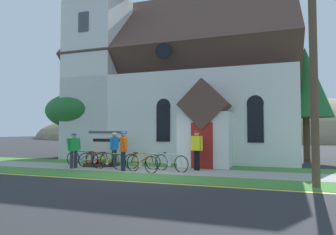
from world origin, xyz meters
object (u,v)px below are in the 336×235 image
Objects in this scene: yard_deciduous_tree at (84,111)px; bicycle_silver at (82,158)px; church_sign at (107,142)px; cyclist_in_green_jersey at (123,148)px; roadside_conifer at (305,83)px; bicycle_blue at (171,162)px; cyclist_in_yellow_jersey at (74,148)px; bicycle_white at (142,163)px; bicycle_green at (97,160)px; cyclist_in_blue_jersey at (114,147)px; utility_pole at (309,31)px; cyclist_in_orange_jersey at (197,147)px; bicycle_orange at (109,161)px; bicycle_black at (142,161)px.

bicycle_silver is at bearing -56.02° from yard_deciduous_tree.
church_sign is 1.25× the size of cyclist_in_green_jersey.
church_sign is 11.72m from roadside_conifer.
bicycle_blue is 1.05× the size of cyclist_in_yellow_jersey.
bicycle_white is 0.34× the size of yard_deciduous_tree.
cyclist_in_yellow_jersey is at bearing -138.74° from bicycle_green.
bicycle_white is 10.98m from roadside_conifer.
bicycle_silver is 1.84m from cyclist_in_blue_jersey.
bicycle_white is 2.82m from bicycle_green.
utility_pole is at bearing -8.43° from cyclist_in_yellow_jersey.
bicycle_green is at bearing 156.27° from cyclist_in_green_jersey.
utility_pole reaches higher than church_sign.
cyclist_in_yellow_jersey is 5.63m from cyclist_in_orange_jersey.
yard_deciduous_tree reaches higher than bicycle_orange.
cyclist_in_orange_jersey is (4.00, 0.03, 0.07)m from cyclist_in_blue_jersey.
bicycle_white is 1.02× the size of cyclist_in_blue_jersey.
cyclist_in_orange_jersey is 0.36× the size of yard_deciduous_tree.
utility_pole is (8.06, -1.71, 4.49)m from bicycle_orange.
bicycle_green is 12.43m from roadside_conifer.
bicycle_orange is (-2.86, -0.23, -0.00)m from bicycle_blue.
cyclist_in_yellow_jersey is at bearing -169.09° from cyclist_in_orange_jersey.
bicycle_black is at bearing 170.76° from bicycle_blue.
cyclist_in_yellow_jersey is 0.33× the size of yard_deciduous_tree.
roadside_conifer reaches higher than bicycle_orange.
cyclist_in_yellow_jersey is 6.51m from yard_deciduous_tree.
cyclist_in_blue_jersey is (0.91, -0.90, -0.17)m from church_sign.
bicycle_green is at bearing 166.65° from utility_pole.
roadside_conifer is at bearing 42.25° from cyclist_in_green_jersey.
utility_pole is at bearing -18.13° from bicycle_black.
utility_pole is 1.81× the size of yard_deciduous_tree.
bicycle_blue is 4.60m from cyclist_in_yellow_jersey.
church_sign reaches higher than cyclist_in_yellow_jersey.
bicycle_green is 0.92× the size of bicycle_silver.
yard_deciduous_tree reaches higher than church_sign.
yard_deciduous_tree is (-8.67, 4.24, 1.99)m from cyclist_in_orange_jersey.
bicycle_orange is 4.00m from cyclist_in_orange_jersey.
church_sign is at bearing 97.23° from bicycle_green.
bicycle_silver is (-3.29, 0.22, 0.00)m from bicycle_black.
roadside_conifer reaches higher than bicycle_white.
bicycle_silver is at bearing 166.42° from utility_pole.
bicycle_silver is (-3.68, 1.12, -0.01)m from bicycle_white.
bicycle_blue is at bearing 32.00° from bicycle_white.
yard_deciduous_tree is (-13.71, -1.82, -1.48)m from roadside_conifer.
yard_deciduous_tree is at bearing -172.42° from roadside_conifer.
yard_deciduous_tree is (-4.67, 4.27, 2.06)m from cyclist_in_blue_jersey.
church_sign is 0.44× the size of yard_deciduous_tree.
bicycle_white is at bearing -16.96° from bicycle_silver.
church_sign is 1.48m from bicycle_green.
church_sign is 0.32× the size of roadside_conifer.
cyclist_in_green_jersey is at bearing -158.06° from cyclist_in_orange_jersey.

